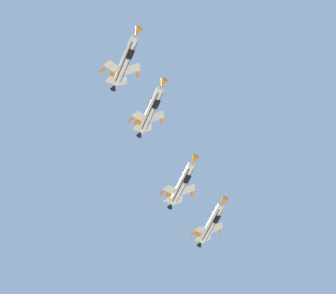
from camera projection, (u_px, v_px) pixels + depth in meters
name	position (u px, v px, depth m)	size (l,w,h in m)	color
fighter_jet_lead	(125.00, 60.00, 148.05)	(9.20, 15.90, 5.60)	white
fighter_jet_left_wing	(151.00, 109.00, 157.12)	(8.88, 15.90, 6.08)	white
fighter_jet_right_wing	(182.00, 183.00, 162.58)	(9.36, 15.90, 5.46)	white
fighter_jet_left_outer	(212.00, 223.00, 169.62)	(8.92, 15.90, 6.03)	white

